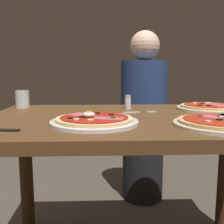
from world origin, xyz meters
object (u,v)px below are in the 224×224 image
(dining_table, at_px, (135,144))
(pizza_across_left, at_px, (221,123))
(water_glass_near, at_px, (22,100))
(diner_person, at_px, (143,121))
(fork, at_px, (137,112))
(pizza_across_right, at_px, (208,107))
(salt_shaker, at_px, (128,102))
(pizza_foreground, at_px, (94,120))

(dining_table, relative_size, pizza_across_left, 3.93)
(water_glass_near, bearing_deg, pizza_across_left, -31.67)
(water_glass_near, distance_m, diner_person, 0.87)
(dining_table, distance_m, fork, 0.15)
(dining_table, bearing_deg, pizza_across_left, -38.63)
(pizza_across_right, distance_m, salt_shaker, 0.38)
(pizza_foreground, xyz_separation_m, pizza_across_left, (0.42, -0.06, -0.00))
(fork, xyz_separation_m, diner_person, (0.14, 0.67, -0.17))
(dining_table, distance_m, pizza_across_left, 0.36)
(water_glass_near, bearing_deg, dining_table, -27.82)
(dining_table, bearing_deg, water_glass_near, 152.18)
(water_glass_near, bearing_deg, pizza_foreground, -49.26)
(salt_shaker, distance_m, diner_person, 0.61)
(pizza_foreground, distance_m, water_glass_near, 0.57)
(fork, bearing_deg, pizza_across_left, -51.37)
(dining_table, bearing_deg, salt_shaker, 92.38)
(pizza_across_left, distance_m, water_glass_near, 0.93)
(pizza_across_right, relative_size, water_glass_near, 3.36)
(dining_table, xyz_separation_m, pizza_across_right, (0.37, 0.17, 0.13))
(dining_table, height_order, diner_person, diner_person)
(water_glass_near, height_order, fork, water_glass_near)
(dining_table, height_order, fork, fork)
(water_glass_near, distance_m, salt_shaker, 0.53)
(dining_table, relative_size, pizza_foreground, 3.94)
(diner_person, bearing_deg, pizza_across_left, 96.17)
(dining_table, relative_size, salt_shaker, 18.10)
(fork, bearing_deg, diner_person, 78.57)
(diner_person, bearing_deg, salt_shaker, 73.24)
(pizza_across_left, height_order, diner_person, diner_person)
(pizza_across_left, xyz_separation_m, salt_shaker, (-0.27, 0.42, 0.02))
(dining_table, xyz_separation_m, water_glass_near, (-0.53, 0.28, 0.15))
(fork, bearing_deg, pizza_across_right, 13.09)
(pizza_across_right, xyz_separation_m, fork, (-0.35, -0.08, -0.01))
(water_glass_near, bearing_deg, pizza_across_right, -6.76)
(water_glass_near, distance_m, fork, 0.59)
(pizza_across_left, bearing_deg, fork, 128.63)
(pizza_foreground, relative_size, diner_person, 0.26)
(pizza_across_left, relative_size, fork, 1.97)
(fork, distance_m, salt_shaker, 0.13)
(pizza_foreground, xyz_separation_m, salt_shaker, (0.15, 0.37, 0.02))
(pizza_across_right, height_order, diner_person, diner_person)
(pizza_across_left, height_order, salt_shaker, salt_shaker)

